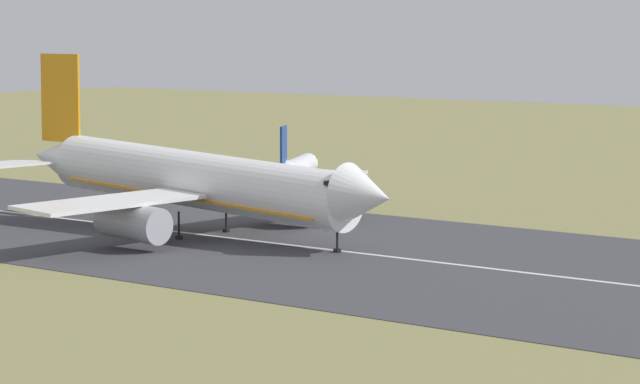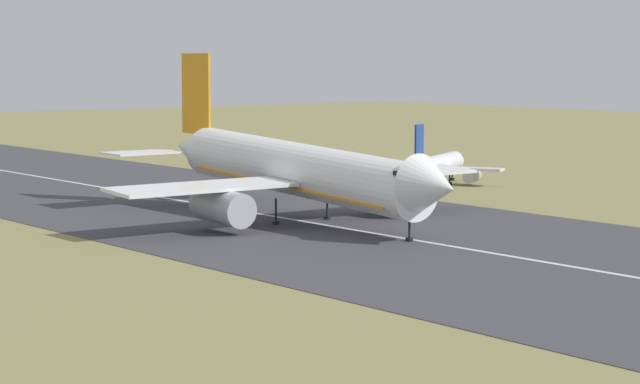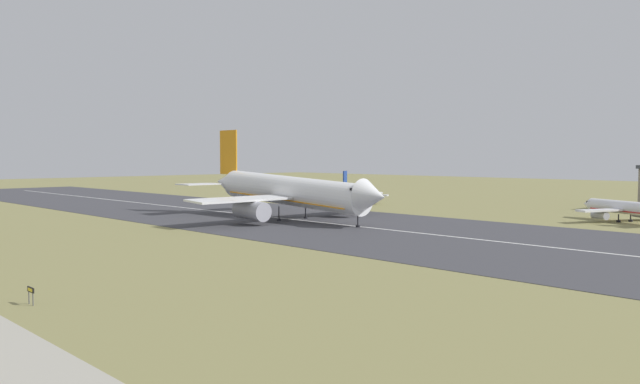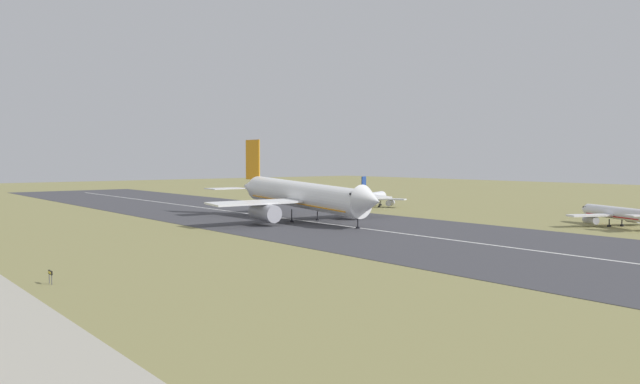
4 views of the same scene
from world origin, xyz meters
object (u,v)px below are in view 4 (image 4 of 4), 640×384
Objects in this scene: airplane_parked_west at (373,197)px; runway_sign at (50,274)px; airplane_parked_centre at (616,213)px; airplane_landing at (303,196)px.

runway_sign is (62.80, -112.18, -1.77)m from airplane_parked_west.
airplane_parked_centre is at bearing 2.70° from airplane_parked_west.
airplane_parked_centre is (74.03, 3.49, -0.04)m from airplane_parked_west.
airplane_parked_west reaches higher than runway_sign.
airplane_landing is 80.49m from runway_sign.
airplane_landing is at bearing 121.08° from runway_sign.
airplane_landing is 2.30× the size of airplane_parked_centre.
airplane_parked_west is at bearing 119.24° from runway_sign.
runway_sign is (41.47, -68.81, -4.81)m from airplane_landing.
airplane_parked_west is 74.11m from airplane_parked_centre.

